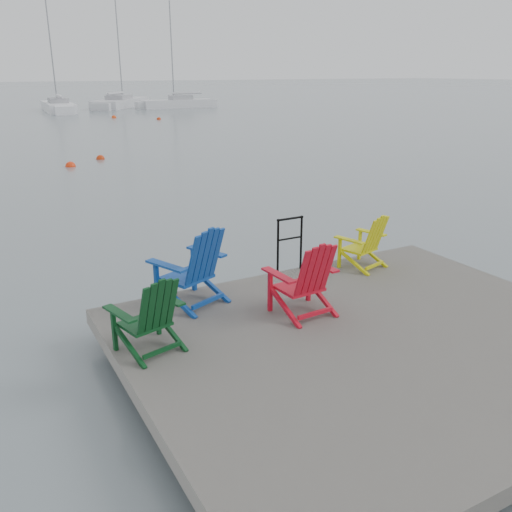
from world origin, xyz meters
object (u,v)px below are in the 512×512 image
chair_blue (194,266)px  buoy_b (100,159)px  buoy_a (71,167)px  handrail (290,239)px  chair_yellow (366,241)px  sailboat_mid (121,103)px  buoy_c (159,119)px  chair_green (150,314)px  chair_red (305,278)px  buoy_d (114,118)px  sailboat_far (178,104)px  sailboat_near (58,107)px

chair_blue → buoy_b: chair_blue is taller
buoy_b → buoy_a: bearing=-138.3°
buoy_a → buoy_b: 2.00m
handrail → chair_yellow: size_ratio=0.99×
sailboat_mid → buoy_c: sailboat_mid is taller
chair_green → chair_red: bearing=-14.6°
sailboat_mid → buoy_d: size_ratio=36.18×
chair_green → sailboat_far: sailboat_far is taller
sailboat_far → sailboat_mid: bearing=47.3°
chair_blue → buoy_a: 15.82m
sailboat_far → buoy_b: 33.51m
chair_green → buoy_b: 18.48m
chair_red → sailboat_mid: (11.98, 52.12, -0.67)m
chair_green → chair_yellow: chair_green is taller
handrail → sailboat_mid: (11.27, 50.61, -0.69)m
buoy_b → chair_green: bearing=-101.6°
sailboat_far → buoy_c: sailboat_far is taller
chair_red → sailboat_mid: 53.48m
chair_red → chair_yellow: chair_red is taller
chair_blue → buoy_d: bearing=54.8°
chair_blue → buoy_c: size_ratio=3.24×
buoy_b → sailboat_near: bearing=83.4°
chair_red → buoy_b: 18.19m
sailboat_near → handrail: bearing=-92.1°
buoy_a → chair_red: bearing=-90.4°
sailboat_mid → buoy_a: size_ratio=34.71×
chair_blue → sailboat_far: sailboat_far is taller
chair_yellow → buoy_c: bearing=60.0°
sailboat_mid → chair_green: bearing=-69.5°
chair_green → buoy_c: bearing=56.5°
sailboat_near → buoy_b: sailboat_near is taller
buoy_d → sailboat_mid: bearing=72.0°
chair_red → buoy_d: chair_red is taller
chair_red → buoy_b: (1.60, 18.09, -1.02)m
chair_red → handrail: bearing=61.3°
sailboat_mid → buoy_c: bearing=-60.0°
buoy_a → buoy_b: size_ratio=1.11×
buoy_b → buoy_c: (8.77, 17.73, 0.00)m
chair_red → sailboat_near: (5.14, 48.59, -0.67)m
chair_green → chair_yellow: (3.99, 1.03, -0.02)m
chair_yellow → buoy_b: size_ratio=2.51×
buoy_c → buoy_d: (-2.62, 3.24, 0.00)m
chair_blue → sailboat_mid: size_ratio=0.08×
buoy_a → buoy_c: bearing=61.7°
chair_yellow → buoy_a: (-1.77, 15.71, -0.96)m
chair_yellow → sailboat_near: size_ratio=0.08×
handrail → buoy_c: (9.66, 34.31, -1.04)m
chair_blue → chair_red: 1.54m
sailboat_far → buoy_d: sailboat_far is taller
sailboat_mid → buoy_c: size_ratio=39.83×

